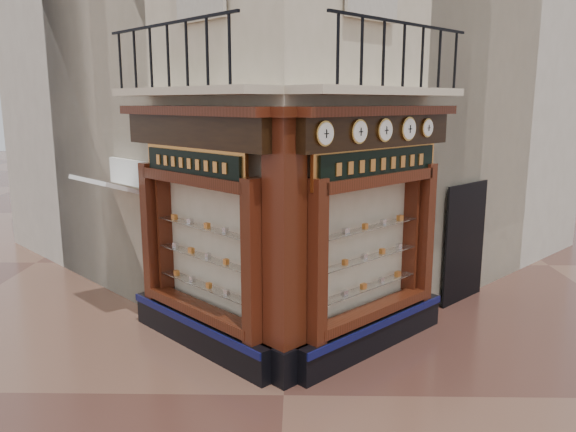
{
  "coord_description": "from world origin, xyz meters",
  "views": [
    {
      "loc": [
        0.19,
        -7.21,
        4.03
      ],
      "look_at": [
        0.02,
        2.0,
        2.16
      ],
      "focal_mm": 35.0,
      "sensor_mm": 36.0,
      "label": 1
    }
  ],
  "objects_px": {
    "clock_b": "(359,132)",
    "clock_c": "(385,130)",
    "clock_d": "(408,129)",
    "signboard_left": "(193,163)",
    "clock_a": "(325,134)",
    "signboard_right": "(380,164)",
    "awning": "(117,312)",
    "clock_e": "(427,128)",
    "corner_pilaster": "(284,252)"
  },
  "relations": [
    {
      "from": "clock_a",
      "to": "clock_d",
      "type": "relative_size",
      "value": 0.91
    },
    {
      "from": "clock_a",
      "to": "awning",
      "type": "height_order",
      "value": "clock_a"
    },
    {
      "from": "clock_d",
      "to": "signboard_left",
      "type": "bearing_deg",
      "value": 140.46
    },
    {
      "from": "clock_c",
      "to": "awning",
      "type": "xyz_separation_m",
      "value": [
        -4.85,
        1.75,
        -3.62
      ]
    },
    {
      "from": "awning",
      "to": "signboard_right",
      "type": "xyz_separation_m",
      "value": [
        4.81,
        -1.63,
        3.1
      ]
    },
    {
      "from": "corner_pilaster",
      "to": "clock_e",
      "type": "bearing_deg",
      "value": -8.48
    },
    {
      "from": "corner_pilaster",
      "to": "signboard_left",
      "type": "bearing_deg",
      "value": 100.25
    },
    {
      "from": "clock_a",
      "to": "clock_d",
      "type": "distance_m",
      "value": 1.97
    },
    {
      "from": "corner_pilaster",
      "to": "clock_c",
      "type": "height_order",
      "value": "corner_pilaster"
    },
    {
      "from": "signboard_left",
      "to": "clock_c",
      "type": "bearing_deg",
      "value": -137.23
    },
    {
      "from": "clock_b",
      "to": "awning",
      "type": "distance_m",
      "value": 6.11
    },
    {
      "from": "clock_a",
      "to": "clock_d",
      "type": "bearing_deg",
      "value": -0.0
    },
    {
      "from": "clock_c",
      "to": "awning",
      "type": "bearing_deg",
      "value": 115.22
    },
    {
      "from": "awning",
      "to": "clock_a",
      "type": "bearing_deg",
      "value": -169.71
    },
    {
      "from": "signboard_right",
      "to": "clock_d",
      "type": "bearing_deg",
      "value": -10.96
    },
    {
      "from": "awning",
      "to": "signboard_left",
      "type": "distance_m",
      "value": 3.98
    },
    {
      "from": "awning",
      "to": "clock_b",
      "type": "bearing_deg",
      "value": -161.27
    },
    {
      "from": "clock_b",
      "to": "awning",
      "type": "xyz_separation_m",
      "value": [
        -4.42,
        2.18,
        -3.62
      ]
    },
    {
      "from": "clock_e",
      "to": "awning",
      "type": "distance_m",
      "value": 6.8
    },
    {
      "from": "signboard_left",
      "to": "clock_e",
      "type": "bearing_deg",
      "value": -124.4
    },
    {
      "from": "corner_pilaster",
      "to": "clock_a",
      "type": "height_order",
      "value": "corner_pilaster"
    },
    {
      "from": "clock_d",
      "to": "signboard_left",
      "type": "relative_size",
      "value": 0.2
    },
    {
      "from": "corner_pilaster",
      "to": "signboard_right",
      "type": "xyz_separation_m",
      "value": [
        1.46,
        1.01,
        1.15
      ]
    },
    {
      "from": "clock_a",
      "to": "clock_b",
      "type": "distance_m",
      "value": 0.74
    },
    {
      "from": "clock_c",
      "to": "signboard_right",
      "type": "relative_size",
      "value": 0.16
    },
    {
      "from": "clock_d",
      "to": "clock_e",
      "type": "bearing_deg",
      "value": 0.0
    },
    {
      "from": "clock_a",
      "to": "clock_b",
      "type": "bearing_deg",
      "value": 0.0
    },
    {
      "from": "corner_pilaster",
      "to": "signboard_right",
      "type": "bearing_deg",
      "value": -10.25
    },
    {
      "from": "corner_pilaster",
      "to": "signboard_left",
      "type": "distance_m",
      "value": 2.12
    },
    {
      "from": "corner_pilaster",
      "to": "clock_b",
      "type": "height_order",
      "value": "corner_pilaster"
    },
    {
      "from": "clock_c",
      "to": "clock_b",
      "type": "bearing_deg",
      "value": 180.0
    },
    {
      "from": "clock_d",
      "to": "signboard_right",
      "type": "distance_m",
      "value": 0.78
    },
    {
      "from": "clock_b",
      "to": "signboard_right",
      "type": "height_order",
      "value": "clock_b"
    },
    {
      "from": "clock_a",
      "to": "signboard_right",
      "type": "height_order",
      "value": "clock_a"
    },
    {
      "from": "corner_pilaster",
      "to": "clock_d",
      "type": "xyz_separation_m",
      "value": [
        1.94,
        1.34,
        1.67
      ]
    },
    {
      "from": "clock_e",
      "to": "signboard_left",
      "type": "bearing_deg",
      "value": 145.6
    },
    {
      "from": "awning",
      "to": "clock_e",
      "type": "bearing_deg",
      "value": -144.22
    },
    {
      "from": "clock_a",
      "to": "clock_c",
      "type": "relative_size",
      "value": 0.97
    },
    {
      "from": "clock_b",
      "to": "clock_c",
      "type": "bearing_deg",
      "value": -0.0
    },
    {
      "from": "clock_c",
      "to": "clock_d",
      "type": "bearing_deg",
      "value": -0.0
    },
    {
      "from": "clock_e",
      "to": "signboard_left",
      "type": "distance_m",
      "value": 3.89
    },
    {
      "from": "corner_pilaster",
      "to": "clock_b",
      "type": "distance_m",
      "value": 2.04
    },
    {
      "from": "clock_a",
      "to": "clock_b",
      "type": "height_order",
      "value": "clock_b"
    },
    {
      "from": "signboard_left",
      "to": "signboard_right",
      "type": "distance_m",
      "value": 2.92
    },
    {
      "from": "clock_c",
      "to": "awning",
      "type": "height_order",
      "value": "clock_c"
    },
    {
      "from": "signboard_right",
      "to": "signboard_left",
      "type": "bearing_deg",
      "value": 135.0
    },
    {
      "from": "corner_pilaster",
      "to": "clock_e",
      "type": "distance_m",
      "value": 3.34
    },
    {
      "from": "corner_pilaster",
      "to": "signboard_right",
      "type": "distance_m",
      "value": 2.12
    },
    {
      "from": "awning",
      "to": "signboard_left",
      "type": "bearing_deg",
      "value": -175.78
    },
    {
      "from": "clock_c",
      "to": "clock_e",
      "type": "bearing_deg",
      "value": 0.0
    }
  ]
}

